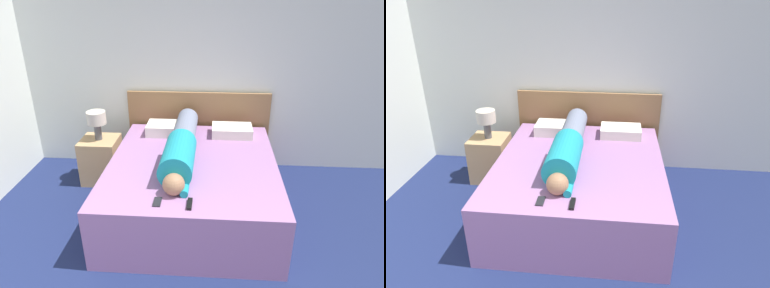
{
  "view_description": "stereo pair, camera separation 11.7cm",
  "coord_description": "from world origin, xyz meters",
  "views": [
    {
      "loc": [
        0.3,
        -0.25,
        2.2
      ],
      "look_at": [
        0.1,
        2.68,
        0.85
      ],
      "focal_mm": 32.0,
      "sensor_mm": 36.0,
      "label": 1
    },
    {
      "loc": [
        0.42,
        -0.24,
        2.2
      ],
      "look_at": [
        0.1,
        2.68,
        0.85
      ],
      "focal_mm": 32.0,
      "sensor_mm": 36.0,
      "label": 2
    }
  ],
  "objects": [
    {
      "name": "wall_back",
      "position": [
        0.0,
        3.94,
        1.3
      ],
      "size": [
        5.38,
        0.06,
        2.6
      ],
      "color": "silver",
      "rests_on": "ground_plane"
    },
    {
      "name": "bed",
      "position": [
        0.1,
        2.83,
        0.3
      ],
      "size": [
        1.68,
        1.91,
        0.6
      ],
      "color": "#936699",
      "rests_on": "ground_plane"
    },
    {
      "name": "headboard",
      "position": [
        0.1,
        3.87,
        0.5
      ],
      "size": [
        1.8,
        0.04,
        1.01
      ],
      "color": "olive",
      "rests_on": "ground_plane"
    },
    {
      "name": "nightstand",
      "position": [
        -1.06,
        3.39,
        0.27
      ],
      "size": [
        0.43,
        0.42,
        0.55
      ],
      "color": "tan",
      "rests_on": "ground_plane"
    },
    {
      "name": "table_lamp",
      "position": [
        -1.06,
        3.39,
        0.79
      ],
      "size": [
        0.22,
        0.22,
        0.35
      ],
      "color": "#4C4C51",
      "rests_on": "nightstand"
    },
    {
      "name": "person_lying",
      "position": [
        -0.02,
        2.87,
        0.73
      ],
      "size": [
        0.31,
        1.62,
        0.31
      ],
      "color": "#936B4C",
      "rests_on": "bed"
    },
    {
      "name": "pillow_near_headboard",
      "position": [
        -0.25,
        3.51,
        0.66
      ],
      "size": [
        0.49,
        0.32,
        0.13
      ],
      "color": "silver",
      "rests_on": "bed"
    },
    {
      "name": "pillow_second",
      "position": [
        0.51,
        3.51,
        0.65
      ],
      "size": [
        0.47,
        0.32,
        0.11
      ],
      "color": "silver",
      "rests_on": "bed"
    },
    {
      "name": "tv_remote",
      "position": [
        0.12,
        2.04,
        0.61
      ],
      "size": [
        0.04,
        0.15,
        0.02
      ],
      "color": "black",
      "rests_on": "bed"
    },
    {
      "name": "cell_phone",
      "position": [
        -0.14,
        2.06,
        0.6
      ],
      "size": [
        0.06,
        0.13,
        0.01
      ],
      "color": "black",
      "rests_on": "bed"
    }
  ]
}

